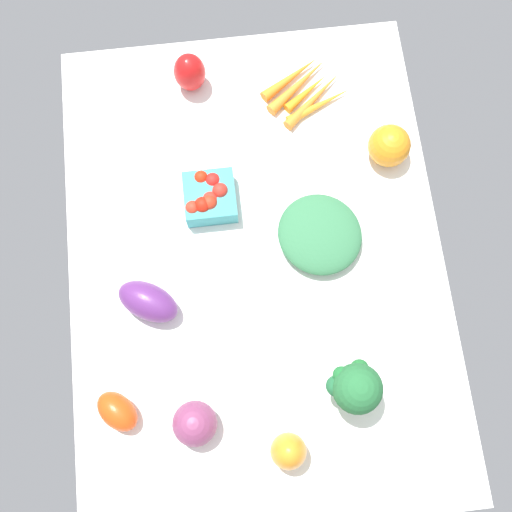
% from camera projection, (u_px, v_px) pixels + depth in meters
% --- Properties ---
extents(tablecloth, '(1.04, 0.76, 0.02)m').
position_uv_depth(tablecloth, '(256.00, 260.00, 1.27)').
color(tablecloth, white).
rests_on(tablecloth, ground).
extents(bell_pepper_red, '(0.09, 0.09, 0.10)m').
position_uv_depth(bell_pepper_red, '(190.00, 72.00, 1.32)').
color(bell_pepper_red, red).
rests_on(bell_pepper_red, tablecloth).
extents(red_onion_near_basket, '(0.08, 0.08, 0.08)m').
position_uv_depth(red_onion_near_basket, '(195.00, 424.00, 1.13)').
color(red_onion_near_basket, '#7D375D').
rests_on(red_onion_near_basket, tablecloth).
extents(heirloom_tomato_orange, '(0.09, 0.09, 0.09)m').
position_uv_depth(heirloom_tomato_orange, '(389.00, 146.00, 1.28)').
color(heirloom_tomato_orange, orange).
rests_on(heirloom_tomato_orange, tablecloth).
extents(berry_basket, '(0.10, 0.10, 0.07)m').
position_uv_depth(berry_basket, '(209.00, 197.00, 1.26)').
color(berry_basket, teal).
rests_on(berry_basket, tablecloth).
extents(leafy_greens_clump, '(0.24, 0.23, 0.05)m').
position_uv_depth(leafy_greens_clump, '(320.00, 234.00, 1.25)').
color(leafy_greens_clump, '#337147').
rests_on(leafy_greens_clump, tablecloth).
extents(roma_tomato, '(0.10, 0.10, 0.06)m').
position_uv_depth(roma_tomato, '(117.00, 411.00, 1.15)').
color(roma_tomato, '#E04413').
rests_on(roma_tomato, tablecloth).
extents(eggplant, '(0.12, 0.14, 0.07)m').
position_uv_depth(eggplant, '(148.00, 302.00, 1.20)').
color(eggplant, '#5E2B70').
rests_on(eggplant, tablecloth).
extents(broccoli_head, '(0.10, 0.10, 0.13)m').
position_uv_depth(broccoli_head, '(355.00, 387.00, 1.11)').
color(broccoli_head, '#92CB78').
rests_on(broccoli_head, tablecloth).
extents(carrot_bunch, '(0.18, 0.20, 0.03)m').
position_uv_depth(carrot_bunch, '(305.00, 90.00, 1.34)').
color(carrot_bunch, orange).
rests_on(carrot_bunch, tablecloth).
extents(bell_pepper_orange, '(0.08, 0.08, 0.10)m').
position_uv_depth(bell_pepper_orange, '(288.00, 451.00, 1.11)').
color(bell_pepper_orange, orange).
rests_on(bell_pepper_orange, tablecloth).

